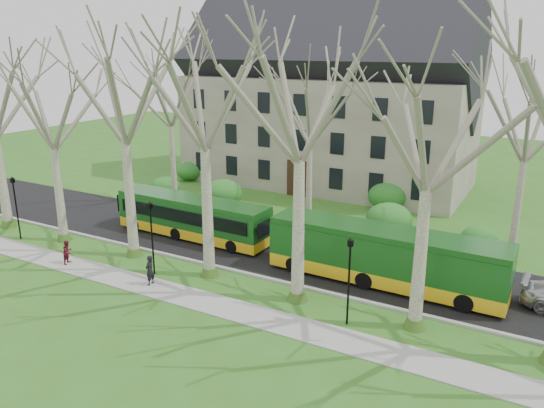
{
  "coord_description": "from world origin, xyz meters",
  "views": [
    {
      "loc": [
        13.88,
        -22.58,
        12.87
      ],
      "look_at": [
        -0.34,
        3.0,
        4.04
      ],
      "focal_mm": 35.0,
      "sensor_mm": 36.0,
      "label": 1
    }
  ],
  "objects_px": {
    "pedestrian_b": "(68,252)",
    "pedestrian_a": "(150,270)",
    "bus_lead": "(192,217)",
    "bus_follow": "(384,256)"
  },
  "relations": [
    {
      "from": "pedestrian_b",
      "to": "pedestrian_a",
      "type": "bearing_deg",
      "value": -102.67
    },
    {
      "from": "bus_lead",
      "to": "pedestrian_a",
      "type": "height_order",
      "value": "bus_lead"
    },
    {
      "from": "bus_lead",
      "to": "bus_follow",
      "type": "relative_size",
      "value": 0.88
    },
    {
      "from": "pedestrian_a",
      "to": "pedestrian_b",
      "type": "xyz_separation_m",
      "value": [
        -6.41,
        -0.12,
        -0.13
      ]
    },
    {
      "from": "bus_lead",
      "to": "bus_follow",
      "type": "xyz_separation_m",
      "value": [
        13.85,
        -0.84,
        0.19
      ]
    },
    {
      "from": "bus_lead",
      "to": "pedestrian_a",
      "type": "distance_m",
      "value": 7.8
    },
    {
      "from": "pedestrian_a",
      "to": "bus_lead",
      "type": "bearing_deg",
      "value": -164.19
    },
    {
      "from": "bus_lead",
      "to": "pedestrian_b",
      "type": "xyz_separation_m",
      "value": [
        -3.8,
        -7.45,
        -0.71
      ]
    },
    {
      "from": "pedestrian_a",
      "to": "pedestrian_b",
      "type": "distance_m",
      "value": 6.41
    },
    {
      "from": "bus_follow",
      "to": "pedestrian_b",
      "type": "bearing_deg",
      "value": -158.6
    }
  ]
}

